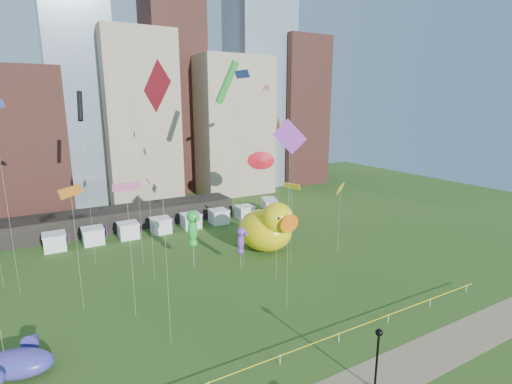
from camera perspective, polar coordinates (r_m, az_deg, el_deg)
ground at (r=33.02m, az=3.57°, el=-24.19°), size 160.00×160.00×0.00m
skyline at (r=84.70m, az=-18.65°, el=13.27°), size 101.00×23.00×68.00m
pavilion at (r=67.33m, az=-19.44°, el=-3.64°), size 38.00×6.00×3.20m
vendor_tents at (r=62.87m, az=-13.89°, el=-4.90°), size 33.24×2.80×2.40m
caution_tape at (r=32.62m, az=3.59°, el=-23.24°), size 50.00×0.06×0.90m
big_duck at (r=53.02m, az=1.73°, el=-5.31°), size 8.04×9.99×7.30m
small_duck at (r=58.72m, az=0.61°, el=-5.50°), size 2.91×3.91×3.01m
seahorse_green at (r=47.58m, az=-9.34°, el=-4.96°), size 1.84×2.15×7.39m
seahorse_purple at (r=47.42m, az=-2.23°, el=-6.91°), size 1.43×1.64×5.27m
whale_inflatable at (r=36.22m, az=-31.71°, el=-20.58°), size 5.88×6.46×2.30m
lamppost at (r=30.22m, az=17.56°, el=-21.72°), size 0.52×0.52×4.95m
box_truck at (r=70.22m, az=2.17°, el=-2.33°), size 4.64×7.20×2.88m
kite_0 at (r=43.15m, az=-15.63°, el=1.27°), size 0.57×1.64×12.00m
kite_1 at (r=62.53m, az=1.54°, el=14.95°), size 2.22×1.90×22.81m
kite_2 at (r=49.91m, az=-24.62°, el=11.46°), size 1.01×2.15×21.45m
kite_4 at (r=47.54m, az=5.36°, el=0.80°), size 1.11×2.18×10.40m
kite_6 at (r=41.87m, az=3.29°, el=8.86°), size 0.86×2.09×18.59m
kite_8 at (r=30.02m, az=-14.46°, el=14.43°), size 1.05×3.66×23.07m
kite_9 at (r=36.13m, az=-18.69°, el=0.59°), size 2.39×0.40×13.10m
kite_10 at (r=47.88m, az=-17.56°, el=7.94°), size 0.39×1.26×17.03m
kite_11 at (r=59.56m, az=-4.32°, el=15.85°), size 3.64×3.23×26.25m
kite_12 at (r=51.87m, az=12.41°, el=0.48°), size 2.89×2.39×9.55m
kite_13 at (r=45.02m, az=-2.03°, el=16.78°), size 0.61×2.82×23.62m
kite_14 at (r=39.36m, az=-25.74°, el=-0.03°), size 2.29×2.42×12.48m
kite_15 at (r=35.40m, az=5.04°, el=7.78°), size 3.02×1.20×18.63m
kite_16 at (r=65.38m, az=0.73°, el=4.64°), size 2.93×1.75×12.07m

